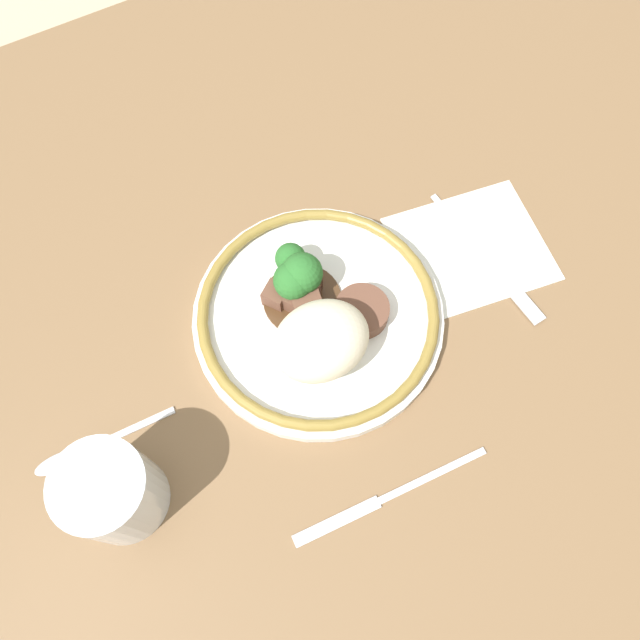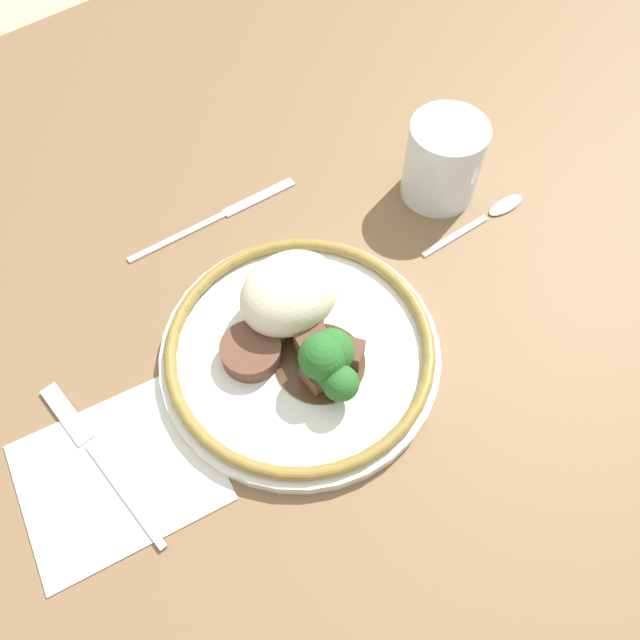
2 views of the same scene
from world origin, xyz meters
TOP-DOWN VIEW (x-y plane):
  - ground_plane at (0.00, 0.00)m, footprint 8.00×8.00m
  - dining_table at (0.00, 0.00)m, footprint 1.55×1.21m
  - napkin at (-0.20, -0.04)m, footprint 0.19×0.17m
  - plate at (0.00, -0.04)m, footprint 0.27×0.27m
  - juice_glass at (0.25, 0.03)m, footprint 0.08×0.08m
  - fork at (-0.20, -0.01)m, footprint 0.02×0.19m
  - knife at (0.04, 0.15)m, footprint 0.21×0.02m
  - spoon at (0.28, -0.04)m, footprint 0.15×0.02m

SIDE VIEW (x-z plane):
  - ground_plane at x=0.00m, z-range 0.00..0.00m
  - dining_table at x=0.00m, z-range 0.00..0.05m
  - napkin at x=-0.20m, z-range 0.05..0.05m
  - knife at x=0.04m, z-range 0.05..0.05m
  - spoon at x=0.28m, z-range 0.05..0.05m
  - fork at x=-0.20m, z-range 0.05..0.05m
  - plate at x=0.00m, z-range 0.03..0.11m
  - juice_glass at x=0.25m, z-range 0.04..0.14m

